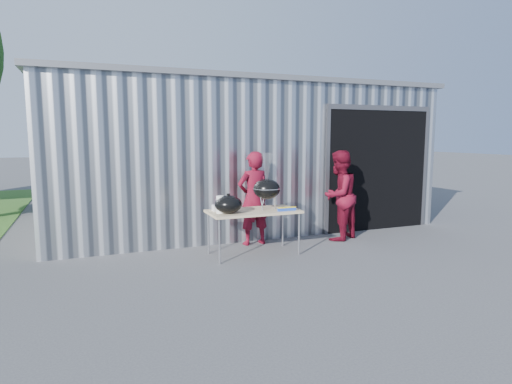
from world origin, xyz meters
name	(u,v)px	position (x,y,z in m)	size (l,w,h in m)	color
ground	(265,270)	(0.00, 0.00, 0.00)	(80.00, 80.00, 0.00)	#444447
building	(227,154)	(0.92, 4.59, 1.54)	(8.20, 6.20, 3.10)	silver
folding_table	(253,213)	(0.14, 0.84, 0.71)	(1.50, 0.75, 0.75)	tan
kettle_grill	(267,185)	(0.39, 0.86, 1.17)	(0.46, 0.46, 0.94)	black
grill_lid	(228,204)	(-0.33, 0.74, 0.89)	(0.44, 0.44, 0.32)	black
paper_towels	(220,205)	(-0.45, 0.79, 0.89)	(0.12, 0.12, 0.28)	white
white_tub	(219,208)	(-0.41, 1.00, 0.80)	(0.20, 0.15, 0.10)	white
foil_box	(287,209)	(0.63, 0.59, 0.78)	(0.32, 0.05, 0.06)	#1B40B2
person_cook	(254,198)	(0.40, 1.48, 0.85)	(0.62, 0.41, 1.70)	maroon
person_bystander	(339,195)	(2.04, 1.21, 0.85)	(0.83, 0.65, 1.71)	maroon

